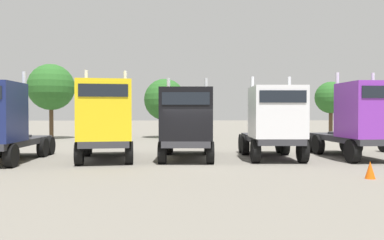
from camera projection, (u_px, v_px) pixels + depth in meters
The scene contains 9 objects.
ground at pixel (190, 166), 17.13m from camera, with size 200.00×200.00×0.00m, color slate.
semi_truck_yellow at pixel (105, 120), 18.47m from camera, with size 3.24×6.32×4.43m.
semi_truck_black at pixel (187, 123), 18.93m from camera, with size 2.95×6.41×4.10m.
semi_truck_white at pixel (274, 122), 19.15m from camera, with size 2.83×5.95×4.19m.
semi_truck_purple at pixel (362, 120), 19.21m from camera, with size 2.73×6.35×4.40m.
traffic_cone_near at pixel (370, 170), 13.76m from camera, with size 0.36×0.36×0.63m, color #F2590C.
oak_far_left at pixel (51, 87), 34.49m from camera, with size 4.10×4.10×6.68m.
oak_far_centre at pixel (165, 100), 36.03m from camera, with size 3.85×3.85×5.49m.
oak_far_right at pixel (331, 98), 36.48m from camera, with size 2.98×2.98×5.27m.
Camera 1 is at (-0.87, -17.07, 2.35)m, focal length 36.32 mm.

